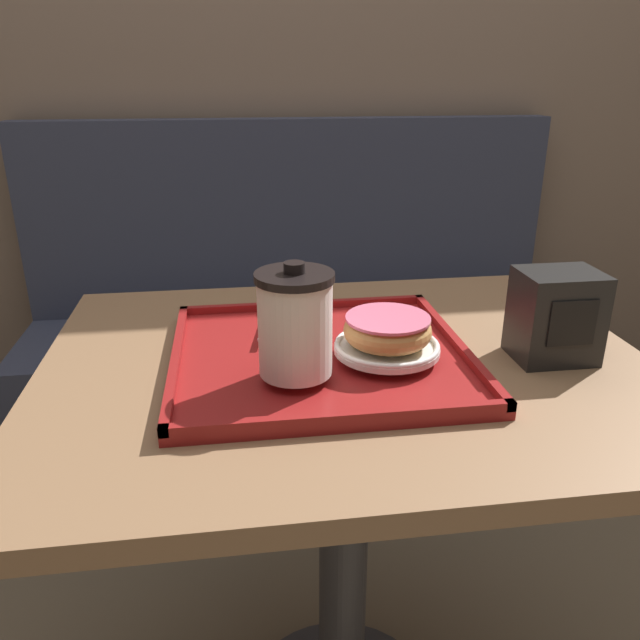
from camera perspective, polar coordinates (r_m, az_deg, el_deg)
wall_behind at (r=1.91m, az=-3.86°, el=24.11°), size 8.00×0.05×2.40m
booth_bench at (r=1.86m, az=-2.05°, el=-3.92°), size 1.51×0.44×1.00m
cafe_table at (r=0.98m, az=2.30°, el=-12.69°), size 0.86×0.68×0.74m
serving_tray at (r=0.88m, az=0.00°, el=-3.42°), size 0.41×0.38×0.02m
coffee_cup_front at (r=0.78m, az=-2.29°, el=-0.28°), size 0.10×0.10×0.15m
plate_with_chocolate_donut at (r=0.86m, az=6.12°, el=-2.44°), size 0.15×0.15×0.01m
donut_chocolate_glazed at (r=0.85m, az=6.19°, el=-0.86°), size 0.12×0.12×0.04m
spoon at (r=1.01m, az=-4.62°, el=1.02°), size 0.04×0.17×0.01m
napkin_dispenser at (r=0.94m, az=20.76°, el=0.36°), size 0.11×0.09×0.13m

